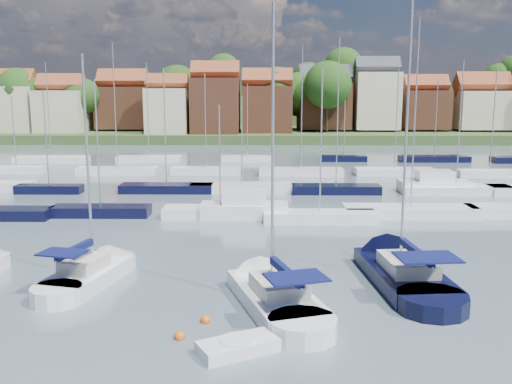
{
  "coord_description": "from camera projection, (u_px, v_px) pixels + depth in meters",
  "views": [
    {
      "loc": [
        -3.78,
        -24.95,
        10.14
      ],
      "look_at": [
        -4.29,
        14.0,
        3.2
      ],
      "focal_mm": 40.0,
      "sensor_mm": 36.0,
      "label": 1
    }
  ],
  "objects": [
    {
      "name": "sailboat_left",
      "position": [
        98.0,
        271.0,
        31.23
      ],
      "size": [
        4.64,
        9.79,
        12.97
      ],
      "rotation": [
        0.0,
        0.0,
        1.34
      ],
      "color": "white",
      "rests_on": "ground"
    },
    {
      "name": "sailboat_navy",
      "position": [
        393.0,
        267.0,
        32.12
      ],
      "size": [
        4.51,
        13.03,
        17.64
      ],
      "rotation": [
        0.0,
        0.0,
        1.66
      ],
      "color": "black",
      "rests_on": "ground"
    },
    {
      "name": "buoy_d",
      "position": [
        326.0,
        327.0,
        24.74
      ],
      "size": [
        0.52,
        0.52,
        0.52
      ],
      "primitive_type": "sphere",
      "color": "beige",
      "rests_on": "ground"
    },
    {
      "name": "ground",
      "position": [
        296.0,
        180.0,
        65.67
      ],
      "size": [
        260.0,
        260.0,
        0.0
      ],
      "primitive_type": "plane",
      "color": "#4C5A67",
      "rests_on": "ground"
    },
    {
      "name": "tender",
      "position": [
        238.0,
        347.0,
        22.31
      ],
      "size": [
        3.41,
        2.72,
        0.67
      ],
      "rotation": [
        0.0,
        0.0,
        0.49
      ],
      "color": "white",
      "rests_on": "ground"
    },
    {
      "name": "buoy_c",
      "position": [
        205.0,
        322.0,
        25.31
      ],
      "size": [
        0.46,
        0.46,
        0.46
      ],
      "primitive_type": "sphere",
      "color": "#D85914",
      "rests_on": "ground"
    },
    {
      "name": "marina_field",
      "position": [
        317.0,
        183.0,
        60.79
      ],
      "size": [
        79.62,
        41.41,
        15.93
      ],
      "color": "white",
      "rests_on": "ground"
    },
    {
      "name": "far_shore_town",
      "position": [
        285.0,
        111.0,
        156.05
      ],
      "size": [
        212.46,
        90.0,
        22.27
      ],
      "color": "#354D26",
      "rests_on": "ground"
    },
    {
      "name": "sailboat_centre",
      "position": [
        267.0,
        290.0,
        28.3
      ],
      "size": [
        6.18,
        11.56,
        15.23
      ],
      "rotation": [
        0.0,
        0.0,
        1.88
      ],
      "color": "white",
      "rests_on": "ground"
    },
    {
      "name": "buoy_e",
      "position": [
        395.0,
        266.0,
        33.36
      ],
      "size": [
        0.53,
        0.53,
        0.53
      ],
      "primitive_type": "sphere",
      "color": "#D85914",
      "rests_on": "ground"
    },
    {
      "name": "buoy_b",
      "position": [
        180.0,
        339.0,
        23.62
      ],
      "size": [
        0.47,
        0.47,
        0.47
      ],
      "primitive_type": "sphere",
      "color": "#D85914",
      "rests_on": "ground"
    }
  ]
}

